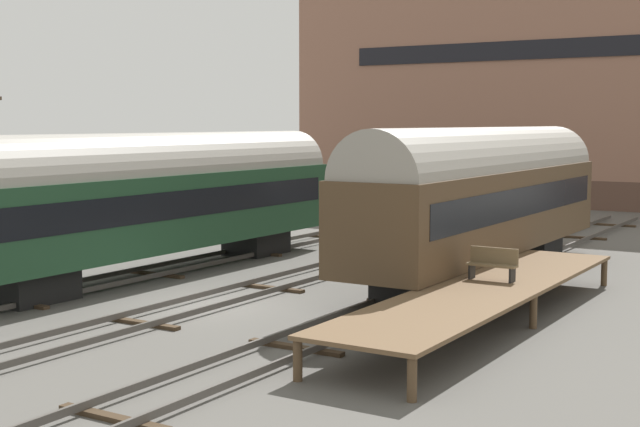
# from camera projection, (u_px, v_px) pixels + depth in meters

# --- Properties ---
(ground_plane) EXTENTS (200.00, 200.00, 0.00)m
(ground_plane) POSITION_uv_depth(u_px,v_px,m) (211.00, 305.00, 26.34)
(ground_plane) COLOR #56544F
(track_left) EXTENTS (2.60, 60.00, 0.26)m
(track_left) POSITION_uv_depth(u_px,v_px,m) (91.00, 285.00, 28.92)
(track_left) COLOR #4C4742
(track_left) RESTS_ON ground
(track_middle) EXTENTS (2.60, 60.00, 0.26)m
(track_middle) POSITION_uv_depth(u_px,v_px,m) (211.00, 301.00, 26.32)
(track_middle) COLOR #4C4742
(track_middle) RESTS_ON ground
(track_right) EXTENTS (2.60, 60.00, 0.26)m
(track_right) POSITION_uv_depth(u_px,v_px,m) (357.00, 320.00, 23.73)
(track_right) COLOR #4C4742
(track_right) RESTS_ON ground
(train_car_brown) EXTENTS (3.10, 16.71, 5.23)m
(train_car_brown) POSITION_uv_depth(u_px,v_px,m) (483.00, 193.00, 30.95)
(train_car_brown) COLOR black
(train_car_brown) RESTS_ON ground
(train_car_green) EXTENTS (3.03, 17.81, 5.03)m
(train_car_green) POSITION_uv_depth(u_px,v_px,m) (160.00, 195.00, 31.48)
(train_car_green) COLOR black
(train_car_green) RESTS_ON ground
(station_platform) EXTENTS (2.94, 14.82, 0.98)m
(station_platform) POSITION_uv_depth(u_px,v_px,m) (486.00, 289.00, 23.98)
(station_platform) COLOR brown
(station_platform) RESTS_ON ground
(bench) EXTENTS (1.40, 0.40, 0.91)m
(bench) POSITION_uv_depth(u_px,v_px,m) (493.00, 263.00, 24.94)
(bench) COLOR brown
(bench) RESTS_ON station_platform
(warehouse_building) EXTENTS (33.95, 12.81, 18.09)m
(warehouse_building) POSITION_uv_depth(u_px,v_px,m) (554.00, 69.00, 61.69)
(warehouse_building) COLOR brown
(warehouse_building) RESTS_ON ground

